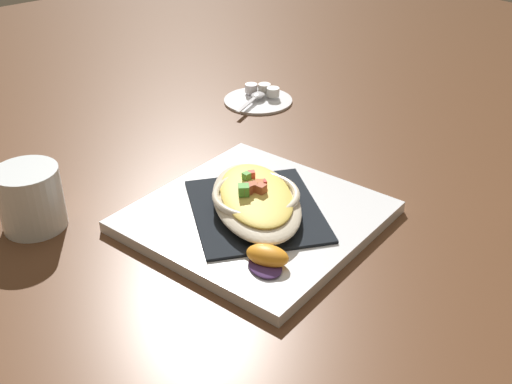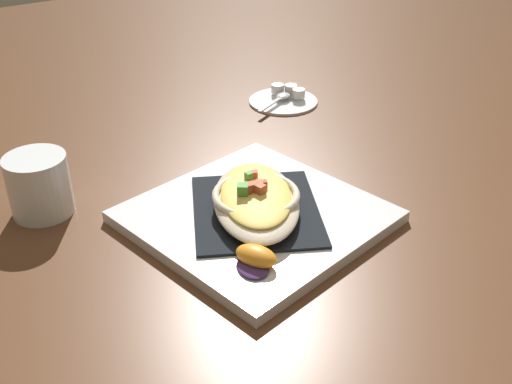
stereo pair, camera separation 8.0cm
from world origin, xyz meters
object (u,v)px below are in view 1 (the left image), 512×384
(coffee_mug, at_px, (32,201))
(creamer_cup_0, at_px, (273,92))
(square_plate, at_px, (256,217))
(spoon, at_px, (256,97))
(creamer_cup_2, at_px, (251,88))
(gratin_dish, at_px, (256,198))
(orange_garnish, at_px, (267,258))
(creamer_cup_1, at_px, (264,88))
(creamer_saucer, at_px, (258,99))

(coffee_mug, distance_m, creamer_cup_0, 0.53)
(square_plate, relative_size, spoon, 2.88)
(creamer_cup_0, xyz_separation_m, creamer_cup_2, (-0.02, 0.04, 0.00))
(gratin_dish, xyz_separation_m, creamer_cup_0, (0.29, 0.29, -0.02))
(spoon, xyz_separation_m, creamer_cup_2, (0.01, 0.03, 0.00))
(creamer_cup_2, bearing_deg, orange_garnish, -127.91)
(orange_garnish, distance_m, coffee_mug, 0.32)
(spoon, bearing_deg, creamer_cup_0, -16.52)
(orange_garnish, bearing_deg, spoon, 51.15)
(spoon, bearing_deg, gratin_dish, -130.30)
(orange_garnish, bearing_deg, creamer_cup_1, 49.44)
(creamer_cup_0, bearing_deg, spoon, 163.48)
(creamer_saucer, bearing_deg, gratin_dish, -130.75)
(orange_garnish, distance_m, creamer_cup_2, 0.55)
(gratin_dish, distance_m, spoon, 0.40)
(orange_garnish, xyz_separation_m, creamer_cup_0, (0.35, 0.39, -0.01))
(creamer_cup_0, distance_m, creamer_cup_1, 0.03)
(orange_garnish, relative_size, creamer_saucer, 0.48)
(orange_garnish, height_order, spoon, orange_garnish)
(coffee_mug, relative_size, creamer_cup_1, 4.11)
(spoon, height_order, creamer_cup_0, creamer_cup_0)
(gratin_dish, distance_m, creamer_cup_0, 0.41)
(orange_garnish, height_order, creamer_cup_2, orange_garnish)
(coffee_mug, bearing_deg, orange_garnish, -59.59)
(square_plate, bearing_deg, creamer_cup_0, 45.37)
(coffee_mug, height_order, creamer_saucer, coffee_mug)
(gratin_dish, distance_m, creamer_cup_2, 0.43)
(square_plate, bearing_deg, spoon, 49.72)
(creamer_saucer, bearing_deg, creamer_cup_1, 24.91)
(creamer_saucer, bearing_deg, coffee_mug, -165.51)
(creamer_cup_0, bearing_deg, square_plate, -134.63)
(creamer_cup_0, relative_size, creamer_cup_1, 1.00)
(orange_garnish, xyz_separation_m, creamer_cup_2, (0.33, 0.43, -0.01))
(creamer_cup_1, distance_m, creamer_cup_2, 0.03)
(square_plate, height_order, orange_garnish, orange_garnish)
(square_plate, bearing_deg, gratin_dish, 155.61)
(orange_garnish, bearing_deg, coffee_mug, 120.41)
(gratin_dish, relative_size, orange_garnish, 3.63)
(square_plate, distance_m, creamer_cup_0, 0.41)
(gratin_dish, xyz_separation_m, coffee_mug, (-0.22, 0.18, 0.00))
(square_plate, relative_size, creamer_cup_1, 11.94)
(creamer_cup_2, bearing_deg, gratin_dish, -128.99)
(square_plate, relative_size, creamer_cup_2, 11.94)
(coffee_mug, bearing_deg, creamer_saucer, 14.49)
(gratin_dish, distance_m, coffee_mug, 0.29)
(gratin_dish, xyz_separation_m, spoon, (0.26, 0.30, -0.02))
(spoon, relative_size, creamer_cup_1, 4.15)
(spoon, distance_m, creamer_cup_1, 0.04)
(square_plate, distance_m, creamer_cup_2, 0.43)
(spoon, bearing_deg, creamer_cup_2, 66.34)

